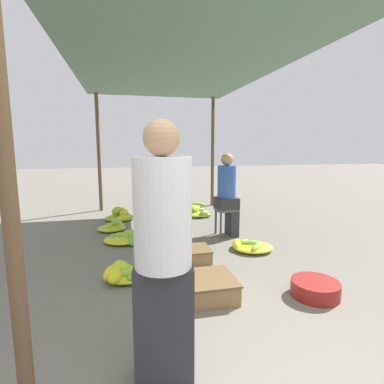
{
  "coord_description": "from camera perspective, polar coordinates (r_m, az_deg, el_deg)",
  "views": [
    {
      "loc": [
        -0.81,
        -1.24,
        1.48
      ],
      "look_at": [
        0.0,
        2.3,
        0.92
      ],
      "focal_mm": 28.0,
      "sensor_mm": 36.0,
      "label": 1
    }
  ],
  "objects": [
    {
      "name": "canopy_post_front_left",
      "position": [
        1.63,
        -31.73,
        1.68
      ],
      "size": [
        0.08,
        0.08,
        2.63
      ],
      "primitive_type": "cylinder",
      "color": "brown",
      "rests_on": "ground"
    },
    {
      "name": "canopy_post_back_left",
      "position": [
        7.13,
        -17.33,
        7.06
      ],
      "size": [
        0.08,
        0.08,
        2.63
      ],
      "primitive_type": "cylinder",
      "color": "brown",
      "rests_on": "ground"
    },
    {
      "name": "canopy_post_back_right",
      "position": [
        7.43,
        3.94,
        7.49
      ],
      "size": [
        0.08,
        0.08,
        2.63
      ],
      "primitive_type": "cylinder",
      "color": "brown",
      "rests_on": "ground"
    },
    {
      "name": "canopy_tarp",
      "position": [
        4.55,
        -2.43,
        23.7
      ],
      "size": [
        3.08,
        5.97,
        0.04
      ],
      "primitive_type": "cube",
      "color": "#567A60",
      "rests_on": "canopy_post_front_left"
    },
    {
      "name": "vendor_foreground",
      "position": [
        1.85,
        -5.5,
        -11.28
      ],
      "size": [
        0.39,
        0.39,
        1.64
      ],
      "color": "#2D2D33",
      "rests_on": "ground"
    },
    {
      "name": "stool",
      "position": [
        4.99,
        6.52,
        -4.14
      ],
      "size": [
        0.34,
        0.34,
        0.47
      ],
      "color": "#4C4C4C",
      "rests_on": "ground"
    },
    {
      "name": "vendor_seated",
      "position": [
        4.93,
        6.83,
        -0.18
      ],
      "size": [
        0.35,
        0.35,
        1.37
      ],
      "color": "#2D2D33",
      "rests_on": "ground"
    },
    {
      "name": "basin_black",
      "position": [
        3.36,
        22.4,
        -16.65
      ],
      "size": [
        0.47,
        0.47,
        0.16
      ],
      "color": "maroon",
      "rests_on": "ground"
    },
    {
      "name": "banana_pile_left_0",
      "position": [
        5.49,
        -14.7,
        -6.38
      ],
      "size": [
        0.5,
        0.48,
        0.23
      ],
      "color": "#B8CE2B",
      "rests_on": "ground"
    },
    {
      "name": "banana_pile_left_1",
      "position": [
        6.22,
        -13.46,
        -4.4
      ],
      "size": [
        0.58,
        0.55,
        0.28
      ],
      "color": "yellow",
      "rests_on": "ground"
    },
    {
      "name": "banana_pile_left_2",
      "position": [
        4.81,
        -12.92,
        -8.61
      ],
      "size": [
        0.59,
        0.67,
        0.19
      ],
      "color": "#7FB735",
      "rests_on": "ground"
    },
    {
      "name": "banana_pile_left_3",
      "position": [
        3.52,
        -12.82,
        -14.88
      ],
      "size": [
        0.54,
        0.49,
        0.21
      ],
      "color": "yellow",
      "rests_on": "ground"
    },
    {
      "name": "banana_pile_right_0",
      "position": [
        6.91,
        0.86,
        -3.0
      ],
      "size": [
        0.42,
        0.43,
        0.2
      ],
      "color": "#BED02A",
      "rests_on": "ground"
    },
    {
      "name": "banana_pile_right_1",
      "position": [
        6.36,
        1.02,
        -4.0
      ],
      "size": [
        0.52,
        0.56,
        0.22
      ],
      "color": "#A8C72E",
      "rests_on": "ground"
    },
    {
      "name": "banana_pile_right_2",
      "position": [
        4.43,
        11.12,
        -10.14
      ],
      "size": [
        0.6,
        0.55,
        0.15
      ],
      "color": "#8DBD33",
      "rests_on": "ground"
    },
    {
      "name": "crate_near",
      "position": [
        4.97,
        -5.9,
        -7.21
      ],
      "size": [
        0.38,
        0.38,
        0.23
      ],
      "color": "olive",
      "rests_on": "ground"
    },
    {
      "name": "crate_mid",
      "position": [
        3.98,
        0.34,
        -11.76
      ],
      "size": [
        0.41,
        0.41,
        0.17
      ],
      "color": "olive",
      "rests_on": "ground"
    },
    {
      "name": "crate_far",
      "position": [
        3.1,
        2.99,
        -17.64
      ],
      "size": [
        0.53,
        0.53,
        0.21
      ],
      "color": "olive",
      "rests_on": "ground"
    }
  ]
}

